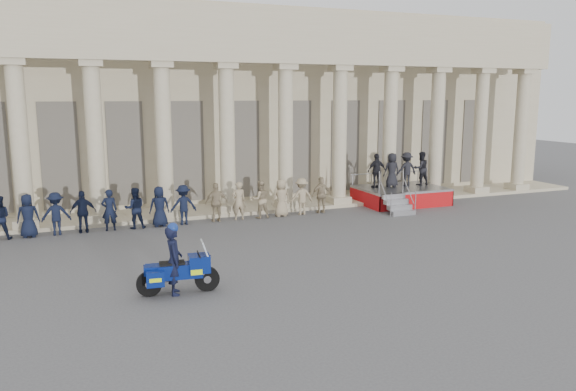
{
  "coord_description": "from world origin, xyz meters",
  "views": [
    {
      "loc": [
        -4.87,
        -14.62,
        5.0
      ],
      "look_at": [
        2.07,
        3.04,
        1.6
      ],
      "focal_mm": 35.0,
      "sensor_mm": 36.0,
      "label": 1
    }
  ],
  "objects": [
    {
      "name": "rider",
      "position": [
        -2.56,
        -0.85,
        0.92
      ],
      "size": [
        0.49,
        0.69,
        1.86
      ],
      "rotation": [
        0.0,
        0.0,
        1.47
      ],
      "color": "black",
      "rests_on": "ground"
    },
    {
      "name": "ground",
      "position": [
        0.0,
        0.0,
        0.0
      ],
      "size": [
        90.0,
        90.0,
        0.0
      ],
      "primitive_type": "plane",
      "color": "#4A4A4D",
      "rests_on": "ground"
    },
    {
      "name": "reviewing_stand",
      "position": [
        9.46,
        7.45,
        1.24
      ],
      "size": [
        3.87,
        3.8,
        2.37
      ],
      "color": "gray",
      "rests_on": "ground"
    },
    {
      "name": "officer_rank",
      "position": [
        -2.97,
        6.87,
        0.78
      ],
      "size": [
        16.92,
        0.59,
        1.57
      ],
      "color": "black",
      "rests_on": "ground"
    },
    {
      "name": "motorcycle",
      "position": [
        -2.45,
        -0.86,
        0.58
      ],
      "size": [
        2.1,
        0.89,
        1.35
      ],
      "rotation": [
        0.0,
        0.0,
        -0.1
      ],
      "color": "black",
      "rests_on": "ground"
    },
    {
      "name": "building",
      "position": [
        -0.0,
        14.74,
        4.52
      ],
      "size": [
        40.0,
        12.5,
        9.0
      ],
      "color": "tan",
      "rests_on": "ground"
    }
  ]
}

